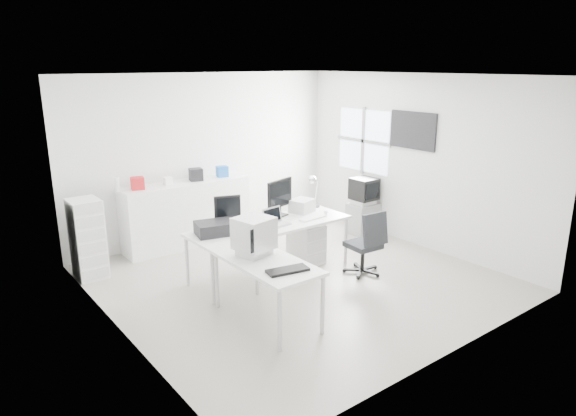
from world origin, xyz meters
TOP-DOWN VIEW (x-y plane):
  - floor at (0.00, 0.00)m, footprint 5.00×5.00m
  - ceiling at (0.00, 0.00)m, footprint 5.00×5.00m
  - back_wall at (0.00, 2.50)m, footprint 5.00×0.02m
  - left_wall at (-2.50, 0.00)m, footprint 0.02×5.00m
  - right_wall at (2.50, 0.00)m, footprint 0.02×5.00m
  - window at (2.48, 1.20)m, footprint 0.02×1.20m
  - wall_picture at (2.47, 0.10)m, footprint 0.04×0.90m
  - main_desk at (-0.17, 0.38)m, footprint 2.40×0.80m
  - side_desk at (-1.02, -0.72)m, footprint 0.70×1.40m
  - drawer_pedestal at (0.53, 0.43)m, footprint 0.40×0.50m
  - inkjet_printer at (-1.02, 0.48)m, footprint 0.55×0.47m
  - lcd_monitor_small at (-0.72, 0.63)m, footprint 0.41×0.32m
  - lcd_monitor_large at (0.18, 0.63)m, footprint 0.58×0.36m
  - laptop at (-0.12, 0.28)m, footprint 0.37×0.37m
  - white_keyboard at (0.48, 0.23)m, footprint 0.47×0.18m
  - white_mouse at (0.78, 0.28)m, footprint 0.06×0.06m
  - laser_printer at (0.58, 0.60)m, footprint 0.41×0.38m
  - desk_lamp at (0.93, 0.68)m, footprint 0.18×0.18m
  - crt_monitor at (-1.02, -0.47)m, footprint 0.45×0.45m
  - black_keyboard at (-1.02, -1.12)m, footprint 0.49×0.27m
  - office_chair at (0.89, -0.42)m, footprint 0.59×0.59m
  - tv_cabinet at (2.22, 0.89)m, footprint 0.50×0.41m
  - crt_tv at (2.22, 0.89)m, footprint 0.50×0.48m
  - sideboard at (-0.55, 2.24)m, footprint 2.15×0.54m
  - clutter_box_a at (-1.35, 2.24)m, footprint 0.23×0.21m
  - clutter_box_b at (-0.85, 2.24)m, footprint 0.13×0.11m
  - clutter_box_c at (-0.35, 2.24)m, footprint 0.24×0.23m
  - clutter_box_d at (0.15, 2.24)m, footprint 0.21×0.19m
  - clutter_bottle at (-1.65, 2.28)m, footprint 0.07×0.07m
  - filing_cabinet at (-2.28, 1.86)m, footprint 0.40×0.47m

SIDE VIEW (x-z plane):
  - floor at x=0.00m, z-range -0.01..0.01m
  - tv_cabinet at x=2.22m, z-range 0.00..0.54m
  - drawer_pedestal at x=0.53m, z-range 0.00..0.60m
  - main_desk at x=-0.17m, z-range 0.00..0.75m
  - side_desk at x=-1.02m, z-range 0.00..0.75m
  - office_chair at x=0.89m, z-range 0.00..0.96m
  - sideboard at x=-0.55m, z-range 0.00..1.07m
  - filing_cabinet at x=-2.28m, z-range 0.00..1.14m
  - white_keyboard at x=0.48m, z-range 0.75..0.77m
  - black_keyboard at x=-1.02m, z-range 0.75..0.78m
  - crt_tv at x=2.22m, z-range 0.54..0.99m
  - white_mouse at x=0.78m, z-range 0.75..0.81m
  - inkjet_printer at x=-1.02m, z-range 0.75..0.92m
  - laser_printer at x=0.58m, z-range 0.75..0.94m
  - laptop at x=-0.12m, z-range 0.75..0.97m
  - crt_monitor at x=-1.02m, z-range 0.75..1.19m
  - desk_lamp at x=0.93m, z-range 0.75..1.19m
  - lcd_monitor_small at x=-0.72m, z-range 0.75..1.21m
  - lcd_monitor_large at x=0.18m, z-range 0.75..1.31m
  - clutter_box_b at x=-0.85m, z-range 1.07..1.20m
  - clutter_box_d at x=0.15m, z-range 1.07..1.25m
  - clutter_box_a at x=-1.35m, z-range 1.07..1.26m
  - clutter_box_c at x=-0.35m, z-range 1.07..1.28m
  - clutter_bottle at x=-1.65m, z-range 1.07..1.29m
  - back_wall at x=0.00m, z-range 0.00..2.80m
  - left_wall at x=-2.50m, z-range 0.00..2.80m
  - right_wall at x=2.50m, z-range 0.00..2.80m
  - window at x=2.48m, z-range 1.05..2.15m
  - wall_picture at x=2.47m, z-range 1.60..2.20m
  - ceiling at x=0.00m, z-range 2.79..2.80m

